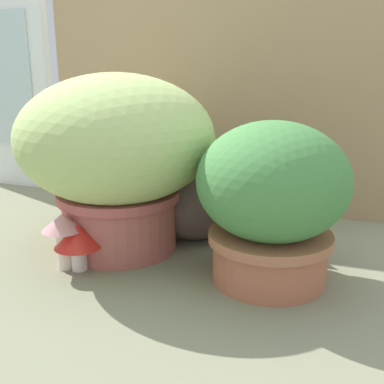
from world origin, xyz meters
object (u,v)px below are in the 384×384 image
(cat, at_px, (203,200))
(mushroom_ornament_pink, at_px, (63,228))
(grass_planter, at_px, (117,152))
(leafy_planter, at_px, (272,199))
(mushroom_ornament_red, at_px, (78,238))

(cat, distance_m, mushroom_ornament_pink, 0.42)
(grass_planter, height_order, cat, grass_planter)
(grass_planter, xyz_separation_m, cat, (0.20, 0.15, -0.16))
(grass_planter, xyz_separation_m, mushroom_ornament_pink, (-0.07, -0.17, -0.17))
(cat, height_order, mushroom_ornament_pink, cat)
(leafy_planter, bearing_deg, mushroom_ornament_red, -167.33)
(cat, bearing_deg, mushroom_ornament_pink, -130.33)
(leafy_planter, relative_size, mushroom_ornament_pink, 2.64)
(grass_planter, xyz_separation_m, leafy_planter, (0.44, -0.06, -0.07))
(mushroom_ornament_red, bearing_deg, mushroom_ornament_pink, -173.02)
(mushroom_ornament_red, bearing_deg, leafy_planter, 12.67)
(grass_planter, relative_size, mushroom_ornament_pink, 3.62)
(grass_planter, height_order, mushroom_ornament_red, grass_planter)
(grass_planter, height_order, mushroom_ornament_pink, grass_planter)
(leafy_planter, height_order, cat, leafy_planter)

